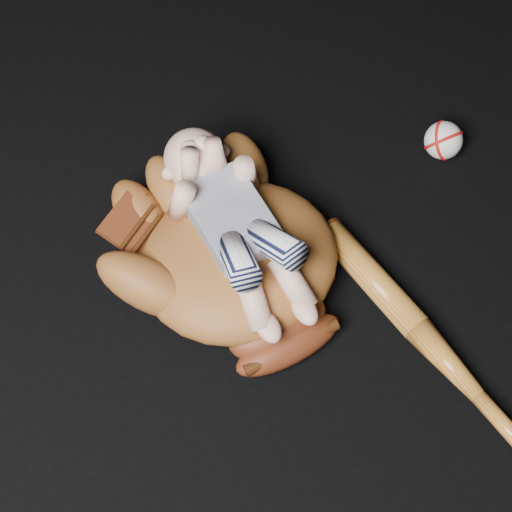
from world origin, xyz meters
name	(u,v)px	position (x,y,z in m)	size (l,w,h in m)	color
baseball_glove	(238,254)	(-0.04, 0.19, 0.07)	(0.37, 0.42, 0.13)	brown
newborn_baby	(240,228)	(-0.04, 0.19, 0.12)	(0.16, 0.35, 0.14)	#EBAE97
baseball_bat	(430,342)	(0.12, -0.06, 0.02)	(0.04, 0.46, 0.04)	#B16922
baseball	(444,140)	(0.37, 0.21, 0.03)	(0.06, 0.06, 0.06)	white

